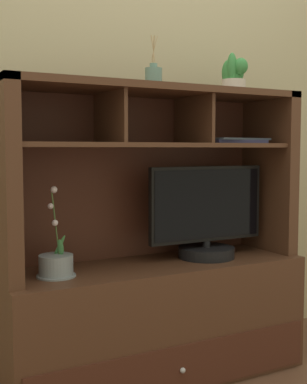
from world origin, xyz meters
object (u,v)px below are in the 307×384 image
at_px(media_console, 153,289).
at_px(magazine_stack_left, 230,141).
at_px(tv_monitor, 207,220).
at_px(potted_orchid, 56,265).
at_px(diffuser_bottle, 153,77).
at_px(potted_succulent, 234,76).

bearing_deg(media_console, magazine_stack_left, -5.71).
xyz_separation_m(tv_monitor, potted_orchid, (-0.74, -0.02, -0.13)).
height_order(tv_monitor, diffuser_bottle, diffuser_bottle).
height_order(magazine_stack_left, diffuser_bottle, diffuser_bottle).
distance_m(potted_orchid, diffuser_bottle, 0.92).
relative_size(diffuser_bottle, potted_succulent, 1.20).
xyz_separation_m(media_console, diffuser_bottle, (-0.00, -0.01, 0.96)).
bearing_deg(magazine_stack_left, potted_succulent, 43.61).
height_order(potted_orchid, diffuser_bottle, diffuser_bottle).
bearing_deg(magazine_stack_left, potted_orchid, -179.08).
xyz_separation_m(magazine_stack_left, diffuser_bottle, (-0.40, 0.03, 0.28)).
height_order(potted_orchid, magazine_stack_left, magazine_stack_left).
distance_m(media_console, potted_succulent, 1.09).
bearing_deg(tv_monitor, media_console, 172.82).
distance_m(media_console, diffuser_bottle, 0.96).
distance_m(potted_orchid, potted_succulent, 1.24).
height_order(tv_monitor, potted_succulent, potted_succulent).
relative_size(tv_monitor, potted_succulent, 3.22).
xyz_separation_m(media_console, potted_succulent, (0.45, 0.01, 0.99)).
bearing_deg(diffuser_bottle, potted_orchid, -174.22).
bearing_deg(diffuser_bottle, media_console, 90.00).
bearing_deg(magazine_stack_left, diffuser_bottle, 175.16).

